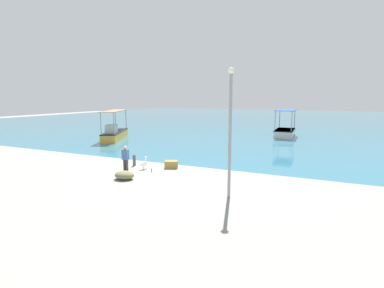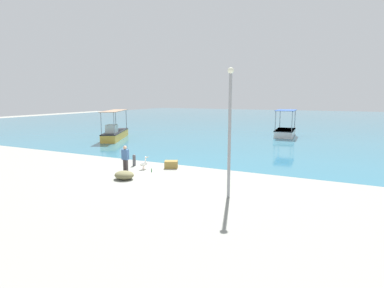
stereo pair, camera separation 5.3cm
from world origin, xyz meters
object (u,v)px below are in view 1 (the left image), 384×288
object	(u,v)px
pelican	(144,163)
glass_bottle	(152,170)
lamp_post	(230,126)
fisherman_standing	(126,159)
net_pile	(124,175)
fishing_boat_center	(285,131)
fishing_boat_near_left	(115,133)
mooring_bollard	(134,160)
cargo_crate	(171,164)

from	to	relation	value
pelican	glass_bottle	bearing A→B (deg)	-27.18
lamp_post	glass_bottle	distance (m)	6.92
lamp_post	fisherman_standing	xyz separation A→B (m)	(-6.91, 1.42, -2.36)
glass_bottle	net_pile	bearing A→B (deg)	-104.72
fishing_boat_center	lamp_post	xyz separation A→B (m)	(0.81, -23.15, 2.68)
fishing_boat_near_left	glass_bottle	xyz separation A→B (m)	(11.48, -10.54, -0.57)
fishing_boat_near_left	mooring_bollard	distance (m)	13.46
net_pile	glass_bottle	world-z (taller)	net_pile
fishing_boat_center	fisherman_standing	bearing A→B (deg)	-105.70
lamp_post	glass_bottle	size ratio (longest dim) A/B	21.52
fisherman_standing	net_pile	distance (m)	1.43
fishing_boat_center	lamp_post	size ratio (longest dim) A/B	0.80
fishing_boat_near_left	fishing_boat_center	world-z (taller)	fishing_boat_near_left
mooring_bollard	cargo_crate	size ratio (longest dim) A/B	0.92
pelican	glass_bottle	xyz separation A→B (m)	(0.86, -0.44, -0.27)
fishing_boat_near_left	mooring_bollard	world-z (taller)	fishing_boat_near_left
lamp_post	cargo_crate	size ratio (longest dim) A/B	7.00
net_pile	cargo_crate	xyz separation A→B (m)	(1.08, 3.44, 0.00)
pelican	cargo_crate	world-z (taller)	pelican
mooring_bollard	cargo_crate	distance (m)	2.61
pelican	net_pile	xyz separation A→B (m)	(0.34, -2.42, -0.14)
pelican	mooring_bollard	size ratio (longest dim) A/B	1.05
mooring_bollard	fisherman_standing	size ratio (longest dim) A/B	0.45
fisherman_standing	pelican	bearing A→B (deg)	75.44
cargo_crate	glass_bottle	xyz separation A→B (m)	(-0.56, -1.46, -0.13)
mooring_bollard	fisherman_standing	bearing A→B (deg)	-67.87
fisherman_standing	net_pile	size ratio (longest dim) A/B	1.50
lamp_post	net_pile	size ratio (longest dim) A/B	5.16
fishing_boat_near_left	mooring_bollard	xyz separation A→B (m)	(9.47, -9.55, -0.27)
fishing_boat_center	mooring_bollard	bearing A→B (deg)	-109.17
fishing_boat_near_left	glass_bottle	size ratio (longest dim) A/B	25.02
fisherman_standing	glass_bottle	world-z (taller)	fisherman_standing
fishing_boat_center	cargo_crate	size ratio (longest dim) A/B	5.62
fishing_boat_near_left	glass_bottle	world-z (taller)	fishing_boat_near_left
fishing_boat_center	lamp_post	world-z (taller)	lamp_post
fishing_boat_center	cargo_crate	xyz separation A→B (m)	(-4.33, -19.34, -0.35)
fishing_boat_center	cargo_crate	distance (m)	19.82
pelican	net_pile	world-z (taller)	pelican
lamp_post	pelican	bearing A→B (deg)	156.89
pelican	cargo_crate	bearing A→B (deg)	35.50
fishing_boat_near_left	lamp_post	world-z (taller)	lamp_post
lamp_post	net_pile	xyz separation A→B (m)	(-6.21, 0.37, -3.03)
net_pile	lamp_post	bearing A→B (deg)	-3.45
fishing_boat_near_left	lamp_post	distance (m)	21.62
cargo_crate	pelican	bearing A→B (deg)	-144.50
fisherman_standing	glass_bottle	xyz separation A→B (m)	(1.22, 0.93, -0.80)
fisherman_standing	net_pile	world-z (taller)	fisherman_standing
fisherman_standing	fishing_boat_near_left	bearing A→B (deg)	131.79
mooring_bollard	net_pile	xyz separation A→B (m)	(1.48, -2.96, -0.17)
fishing_boat_near_left	pelican	size ratio (longest dim) A/B	8.44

